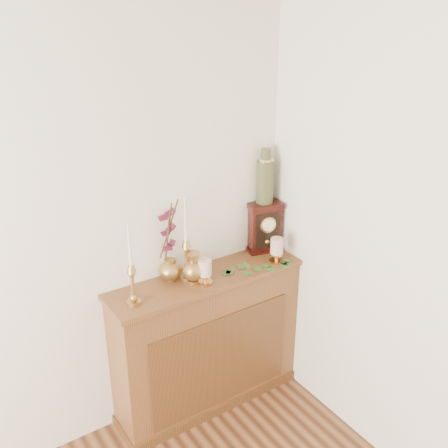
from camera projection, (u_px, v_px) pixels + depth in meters
console_shelf at (208, 344)px, 3.29m from camera, size 1.24×0.34×0.93m
candlestick_left at (132, 279)px, 2.74m from camera, size 0.08×0.08×0.48m
candlestick_center at (186, 254)px, 2.99m from camera, size 0.08×0.08×0.51m
bud_vase at (193, 269)px, 2.97m from camera, size 0.12×0.12×0.19m
ginger_jar at (168, 242)px, 2.99m from camera, size 0.21×0.22×0.51m
pillar_candle_left at (205, 271)px, 2.97m from camera, size 0.09×0.09×0.16m
pillar_candle_right at (277, 249)px, 3.21m from camera, size 0.09×0.09×0.17m
ivy_garland at (249, 269)px, 3.14m from camera, size 0.47×0.22×0.09m
mantel_clock at (264, 227)px, 3.35m from camera, size 0.25×0.21×0.33m
ceramic_vase at (265, 179)px, 3.22m from camera, size 0.11×0.11×0.34m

